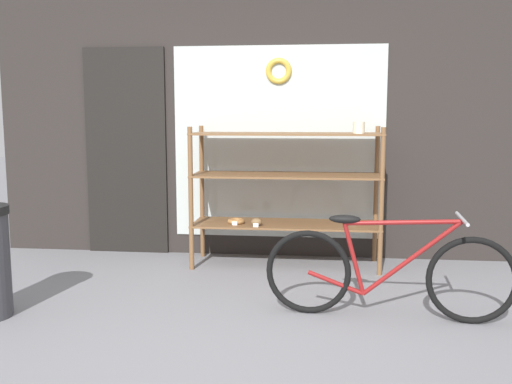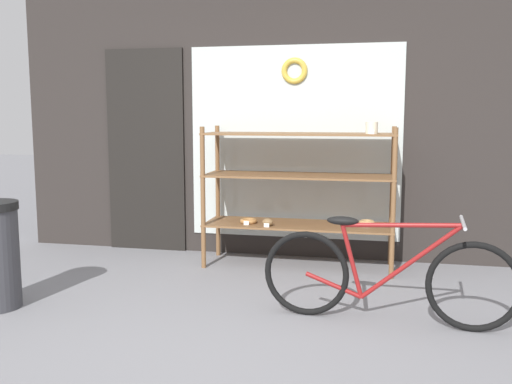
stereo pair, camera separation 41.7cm
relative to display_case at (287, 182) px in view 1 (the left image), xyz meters
The scene contains 4 objects.
ground_plane 2.21m from the display_case, 98.69° to the right, with size 30.00×30.00×0.00m, color gray.
storefront_facade 1.19m from the display_case, 130.07° to the left, with size 5.39×0.13×3.84m.
display_case is the anchor object (origin of this frame).
bicycle 1.63m from the display_case, 60.09° to the right, with size 1.73×0.46×0.74m.
Camera 1 is at (0.61, -3.27, 1.43)m, focal length 40.00 mm.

